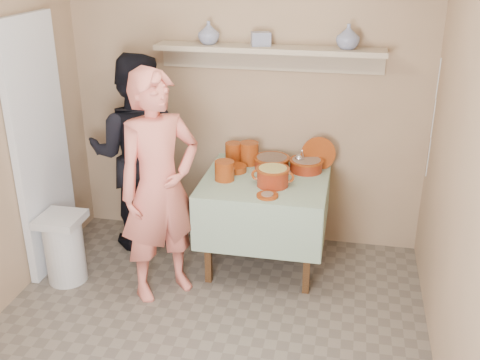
% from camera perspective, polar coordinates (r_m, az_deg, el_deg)
% --- Properties ---
extents(ground, '(3.50, 3.50, 0.00)m').
position_cam_1_polar(ground, '(3.78, -4.72, -17.71)').
color(ground, '#675C51').
rests_on(ground, ground).
extents(tile_panel, '(0.06, 0.70, 2.00)m').
position_cam_1_polar(tile_panel, '(4.60, -19.58, 3.07)').
color(tile_panel, silver).
rests_on(tile_panel, ground).
extents(plate_stack_a, '(0.13, 0.13, 0.18)m').
position_cam_1_polar(plate_stack_a, '(4.66, -0.69, 2.74)').
color(plate_stack_a, maroon).
rests_on(plate_stack_a, serving_table).
extents(plate_stack_b, '(0.16, 0.16, 0.19)m').
position_cam_1_polar(plate_stack_b, '(4.65, 0.93, 2.74)').
color(plate_stack_b, maroon).
rests_on(plate_stack_b, serving_table).
extents(bowl_stack, '(0.15, 0.15, 0.15)m').
position_cam_1_polar(bowl_stack, '(4.33, -1.58, 0.96)').
color(bowl_stack, maroon).
rests_on(bowl_stack, serving_table).
extents(empty_bowl, '(0.17, 0.17, 0.05)m').
position_cam_1_polar(empty_bowl, '(4.51, -0.43, 1.18)').
color(empty_bowl, maroon).
rests_on(empty_bowl, serving_table).
extents(propped_lid, '(0.29, 0.11, 0.28)m').
position_cam_1_polar(propped_lid, '(4.60, 7.96, 2.65)').
color(propped_lid, maroon).
rests_on(propped_lid, serving_table).
extents(vase_right, '(0.19, 0.19, 0.19)m').
position_cam_1_polar(vase_right, '(4.41, 10.93, 14.12)').
color(vase_right, navy).
rests_on(vase_right, wall_shelf).
extents(vase_left, '(0.24, 0.24, 0.18)m').
position_cam_1_polar(vase_left, '(4.57, -3.20, 14.71)').
color(vase_left, navy).
rests_on(vase_left, wall_shelf).
extents(ceramic_box, '(0.17, 0.14, 0.11)m').
position_cam_1_polar(ceramic_box, '(4.49, 2.13, 14.13)').
color(ceramic_box, navy).
rests_on(ceramic_box, wall_shelf).
extents(person_cook, '(0.73, 0.73, 1.71)m').
position_cam_1_polar(person_cook, '(4.03, -8.16, -0.75)').
color(person_cook, '#DB6D5E').
rests_on(person_cook, ground).
extents(person_helper, '(0.91, 0.76, 1.68)m').
position_cam_1_polar(person_helper, '(4.77, -10.42, 2.68)').
color(person_helper, black).
rests_on(person_helper, ground).
extents(room_shell, '(3.04, 3.54, 2.62)m').
position_cam_1_polar(room_shell, '(3.00, -5.71, 6.42)').
color(room_shell, tan).
rests_on(room_shell, ground).
extents(serving_table, '(0.97, 0.97, 0.76)m').
position_cam_1_polar(serving_table, '(4.45, 2.62, -1.16)').
color(serving_table, '#4C2D16').
rests_on(serving_table, ground).
extents(cazuela_meat_a, '(0.30, 0.30, 0.10)m').
position_cam_1_polar(cazuela_meat_a, '(4.57, 3.25, 1.89)').
color(cazuela_meat_a, '#6C1506').
rests_on(cazuela_meat_a, serving_table).
extents(cazuela_meat_b, '(0.28, 0.28, 0.10)m').
position_cam_1_polar(cazuela_meat_b, '(4.54, 6.75, 1.62)').
color(cazuela_meat_b, '#6C1506').
rests_on(cazuela_meat_b, serving_table).
extents(ladle, '(0.08, 0.26, 0.19)m').
position_cam_1_polar(ladle, '(4.51, 6.05, 2.22)').
color(ladle, silver).
rests_on(ladle, cazuela_meat_b).
extents(cazuela_rice, '(0.33, 0.25, 0.14)m').
position_cam_1_polar(cazuela_rice, '(4.23, 3.34, 0.50)').
color(cazuela_rice, '#6C1506').
rests_on(cazuela_rice, serving_table).
extents(front_plate, '(0.16, 0.16, 0.03)m').
position_cam_1_polar(front_plate, '(4.07, 2.79, -1.57)').
color(front_plate, maroon).
rests_on(front_plate, serving_table).
extents(wall_shelf, '(1.80, 0.25, 0.21)m').
position_cam_1_polar(wall_shelf, '(4.51, 2.97, 12.88)').
color(wall_shelf, tan).
rests_on(wall_shelf, room_shell).
extents(trash_bin, '(0.32, 0.32, 0.56)m').
position_cam_1_polar(trash_bin, '(4.58, -17.40, -6.60)').
color(trash_bin, silver).
rests_on(trash_bin, ground).
extents(electrical_cord, '(0.01, 0.05, 0.90)m').
position_cam_1_polar(electrical_cord, '(4.43, 19.04, 5.86)').
color(electrical_cord, silver).
rests_on(electrical_cord, wall_shelf).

